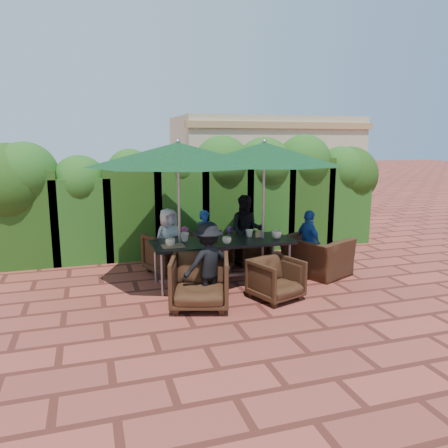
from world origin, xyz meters
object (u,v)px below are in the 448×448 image
object	(u,v)px
chair_far_mid	(211,250)
chair_end_right	(316,249)
dining_table	(222,245)
umbrella_right	(264,154)
chair_far_left	(171,251)
chair_near_right	(276,277)
chair_far_right	(248,246)
chair_near_left	(200,279)
umbrella_left	(178,154)

from	to	relation	value
chair_far_mid	chair_end_right	xyz separation A→B (m)	(1.73, -0.97, 0.12)
dining_table	umbrella_right	distance (m)	1.71
dining_table	chair_end_right	size ratio (longest dim) A/B	2.22
chair_far_mid	chair_end_right	world-z (taller)	chair_end_right
dining_table	chair_end_right	bearing A→B (deg)	-2.02
chair_far_mid	umbrella_right	bearing A→B (deg)	120.40
chair_far_left	chair_end_right	size ratio (longest dim) A/B	0.77
umbrella_right	chair_end_right	xyz separation A→B (m)	(1.04, -0.05, -1.74)
chair_near_right	umbrella_right	bearing A→B (deg)	60.61
chair_far_mid	chair_far_right	distance (m)	0.81
dining_table	chair_near_left	world-z (taller)	chair_near_left
umbrella_left	dining_table	bearing A→B (deg)	-6.14
chair_near_left	chair_far_left	bearing A→B (deg)	109.63
chair_near_left	chair_near_right	distance (m)	1.22
chair_far_left	chair_far_right	size ratio (longest dim) A/B	1.22
chair_far_left	chair_end_right	distance (m)	2.68
chair_far_right	chair_near_left	bearing A→B (deg)	39.72
chair_near_right	umbrella_left	bearing A→B (deg)	120.54
umbrella_left	chair_near_right	bearing A→B (deg)	-40.48
chair_far_right	chair_near_right	world-z (taller)	chair_near_right
dining_table	chair_near_right	size ratio (longest dim) A/B	3.41
chair_far_left	chair_far_right	bearing A→B (deg)	164.04
umbrella_right	dining_table	bearing A→B (deg)	179.15
chair_far_left	chair_near_left	xyz separation A→B (m)	(0.08, -1.84, 0.01)
umbrella_right	chair_near_left	xyz separation A→B (m)	(-1.40, -0.98, -1.78)
chair_far_left	chair_far_mid	xyz separation A→B (m)	(0.79, 0.06, -0.07)
dining_table	chair_far_right	size ratio (longest dim) A/B	3.50
chair_near_right	dining_table	bearing A→B (deg)	99.80
umbrella_left	umbrella_right	size ratio (longest dim) A/B	1.10
dining_table	umbrella_right	xyz separation A→B (m)	(0.74, -0.01, 1.54)
chair_far_mid	chair_far_right	xyz separation A→B (m)	(0.80, 0.12, -0.01)
chair_near_right	chair_end_right	distance (m)	1.56
umbrella_left	chair_far_right	world-z (taller)	umbrella_left
umbrella_left	chair_far_mid	world-z (taller)	umbrella_left
dining_table	chair_far_right	xyz separation A→B (m)	(0.86, 1.03, -0.33)
dining_table	chair_end_right	distance (m)	1.80
chair_near_right	chair_near_left	bearing A→B (deg)	159.66
umbrella_left	umbrella_right	world-z (taller)	same
umbrella_left	chair_near_left	bearing A→B (deg)	-86.14
umbrella_right	chair_far_mid	size ratio (longest dim) A/B	3.85
dining_table	chair_near_left	xyz separation A→B (m)	(-0.65, -0.99, -0.24)
chair_far_mid	chair_far_right	world-z (taller)	chair_far_mid
chair_far_left	chair_end_right	xyz separation A→B (m)	(2.52, -0.91, 0.05)
chair_far_mid	chair_far_right	bearing A→B (deg)	-177.91
chair_far_right	chair_end_right	bearing A→B (deg)	116.75
chair_far_left	chair_near_right	bearing A→B (deg)	102.32
dining_table	chair_far_mid	size ratio (longest dim) A/B	3.43
chair_far_left	chair_far_mid	size ratio (longest dim) A/B	1.19
chair_far_left	chair_near_left	size ratio (longest dim) A/B	0.97
chair_near_left	umbrella_left	bearing A→B (deg)	110.93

